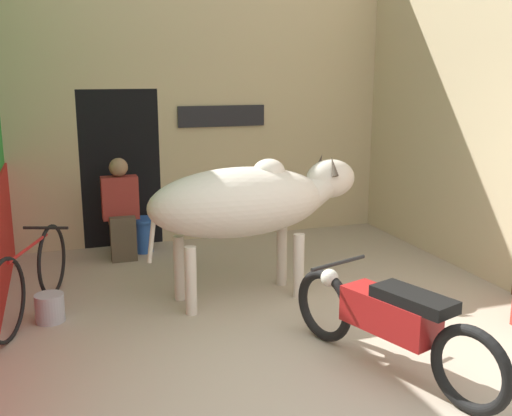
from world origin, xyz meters
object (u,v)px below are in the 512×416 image
at_px(cow, 249,201).
at_px(bicycle, 32,277).
at_px(shopkeeper_seated, 121,206).
at_px(plastic_stool, 143,234).
at_px(bucket, 50,308).
at_px(motorcycle_near, 390,320).

height_order(cow, bicycle, cow).
relative_size(shopkeeper_seated, plastic_stool, 2.82).
distance_m(bicycle, bucket, 0.34).
xyz_separation_m(cow, bicycle, (-2.05, 0.18, -0.61)).
distance_m(cow, bicycle, 2.14).
bearing_deg(bicycle, bucket, -53.49).
distance_m(cow, bucket, 2.09).
bearing_deg(plastic_stool, motorcycle_near, -70.46).
height_order(cow, plastic_stool, cow).
height_order(motorcycle_near, bicycle, bicycle).
bearing_deg(bucket, plastic_stool, 59.54).
xyz_separation_m(motorcycle_near, plastic_stool, (-1.31, 3.69, -0.19)).
height_order(motorcycle_near, bucket, motorcycle_near).
relative_size(cow, bucket, 8.51).
height_order(cow, shopkeeper_seated, cow).
bearing_deg(cow, motorcycle_near, -73.98).
xyz_separation_m(bicycle, shopkeeper_seated, (0.98, 1.53, 0.27)).
relative_size(cow, motorcycle_near, 1.15).
bearing_deg(shopkeeper_seated, cow, -58.18).
xyz_separation_m(cow, bucket, (-1.90, -0.01, -0.86)).
bearing_deg(bicycle, shopkeeper_seated, 57.25).
bearing_deg(cow, bucket, -179.69).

